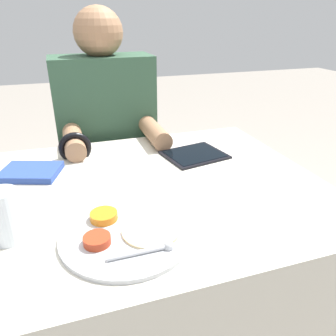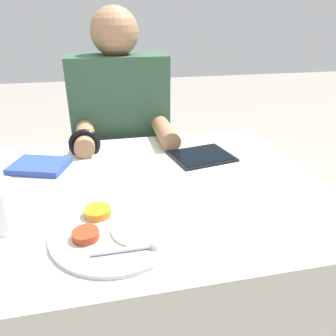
# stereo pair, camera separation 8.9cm
# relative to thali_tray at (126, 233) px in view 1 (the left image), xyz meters

# --- Properties ---
(dining_table) EXTENTS (1.07, 0.81, 0.75)m
(dining_table) POSITION_rel_thali_tray_xyz_m (0.07, 0.21, -0.38)
(dining_table) COLOR beige
(dining_table) RESTS_ON ground_plane
(thali_tray) EXTENTS (0.29, 0.29, 0.03)m
(thali_tray) POSITION_rel_thali_tray_xyz_m (0.00, 0.00, 0.00)
(thali_tray) COLOR #B7BABF
(thali_tray) RESTS_ON dining_table
(red_notebook) EXTENTS (0.20, 0.17, 0.02)m
(red_notebook) POSITION_rel_thali_tray_xyz_m (-0.21, 0.39, 0.00)
(red_notebook) COLOR silver
(red_notebook) RESTS_ON dining_table
(tablet_device) EXTENTS (0.23, 0.20, 0.01)m
(tablet_device) POSITION_rel_thali_tray_xyz_m (0.32, 0.37, -0.00)
(tablet_device) COLOR black
(tablet_device) RESTS_ON dining_table
(person_diner) EXTENTS (0.40, 0.44, 1.23)m
(person_diner) POSITION_rel_thali_tray_xyz_m (0.08, 0.76, -0.18)
(person_diner) COLOR black
(person_diner) RESTS_ON ground_plane
(drinking_glass) EXTENTS (0.07, 0.07, 0.12)m
(drinking_glass) POSITION_rel_thali_tray_xyz_m (-0.24, 0.07, 0.05)
(drinking_glass) COLOR silver
(drinking_glass) RESTS_ON dining_table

